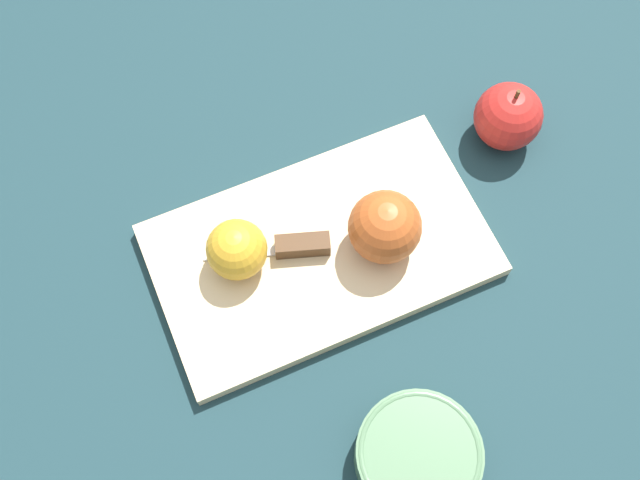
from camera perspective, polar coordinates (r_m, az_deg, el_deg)
ground_plane at (r=0.91m, az=0.00°, el=-1.00°), size 4.00×4.00×0.00m
cutting_board at (r=0.90m, az=0.00°, el=-0.76°), size 0.43×0.31×0.02m
apple_half_left at (r=0.86m, az=4.98°, el=0.98°), size 0.09×0.09×0.09m
apple_half_right at (r=0.86m, az=-6.37°, el=-0.75°), size 0.07×0.07×0.07m
knife at (r=0.88m, az=-1.75°, el=-0.45°), size 0.14×0.09×0.02m
apple_whole at (r=0.98m, az=14.19°, el=9.06°), size 0.09×0.09×0.10m
bowl at (r=0.83m, az=7.48°, el=-15.96°), size 0.13×0.13×0.05m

